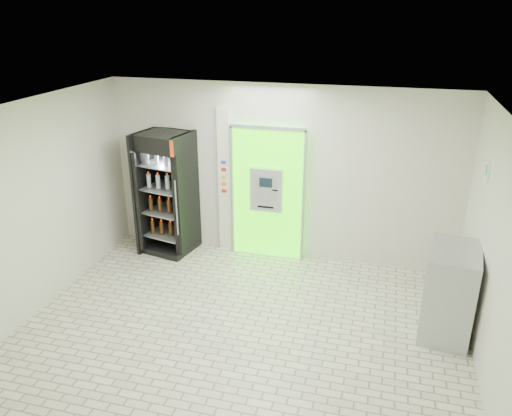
% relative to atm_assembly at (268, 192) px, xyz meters
% --- Properties ---
extents(ground, '(6.00, 6.00, 0.00)m').
position_rel_atm_assembly_xyz_m(ground, '(0.20, -2.41, -1.17)').
color(ground, beige).
rests_on(ground, ground).
extents(room_shell, '(6.00, 6.00, 6.00)m').
position_rel_atm_assembly_xyz_m(room_shell, '(0.20, -2.41, 0.67)').
color(room_shell, beige).
rests_on(room_shell, ground).
extents(atm_assembly, '(1.30, 0.24, 2.33)m').
position_rel_atm_assembly_xyz_m(atm_assembly, '(0.00, 0.00, 0.00)').
color(atm_assembly, '#35F004').
rests_on(atm_assembly, ground).
extents(pillar, '(0.22, 0.11, 2.60)m').
position_rel_atm_assembly_xyz_m(pillar, '(-0.78, 0.04, 0.13)').
color(pillar, silver).
rests_on(pillar, ground).
extents(beverage_cooler, '(0.95, 0.90, 2.17)m').
position_rel_atm_assembly_xyz_m(beverage_cooler, '(-1.76, -0.28, -0.13)').
color(beverage_cooler, black).
rests_on(beverage_cooler, ground).
extents(steel_cabinet, '(0.76, 1.01, 1.25)m').
position_rel_atm_assembly_xyz_m(steel_cabinet, '(2.88, -1.64, -0.55)').
color(steel_cabinet, '#A6A8AD').
rests_on(steel_cabinet, ground).
extents(exit_sign, '(0.02, 0.22, 0.26)m').
position_rel_atm_assembly_xyz_m(exit_sign, '(3.19, -1.01, 0.95)').
color(exit_sign, white).
rests_on(exit_sign, room_shell).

